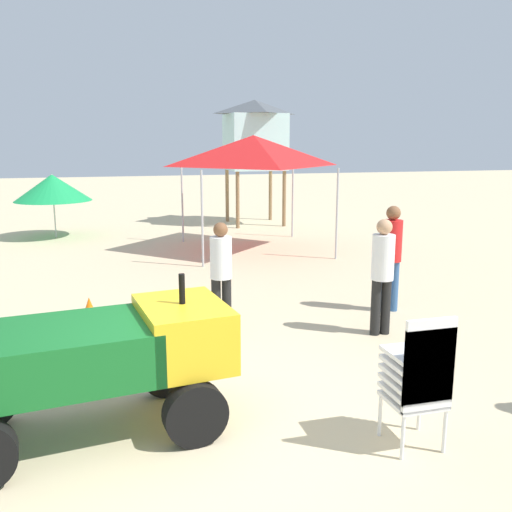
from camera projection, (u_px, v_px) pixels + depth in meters
name	position (u px, v px, depth m)	size (l,w,h in m)	color
ground	(194.00, 431.00, 5.38)	(80.00, 80.00, 0.00)	beige
utility_cart	(100.00, 356.00, 5.20)	(2.68, 1.58, 1.50)	#146023
stacked_plastic_chairs	(421.00, 373.00, 4.90)	(0.48, 0.48, 1.29)	silver
lifeguard_near_left	(382.00, 269.00, 7.87)	(0.32, 0.32, 1.69)	black
lifeguard_near_center	(221.00, 269.00, 8.11)	(0.32, 0.32, 1.61)	black
lifeguard_far_right	(392.00, 251.00, 8.96)	(0.32, 0.32, 1.75)	#33598C
popup_canopy	(254.00, 151.00, 13.77)	(3.25, 3.25, 2.90)	#B2B2B7
lifeguard_tower	(255.00, 135.00, 18.14)	(1.98, 1.98, 4.06)	olive
beach_umbrella_left	(53.00, 188.00, 15.82)	(2.16, 2.16, 1.82)	beige
traffic_cone_near	(90.00, 316.00, 7.96)	(0.40, 0.40, 0.57)	orange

